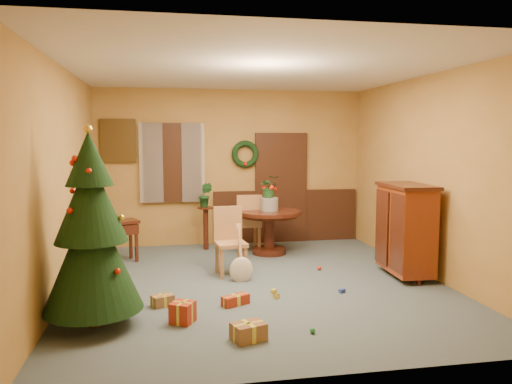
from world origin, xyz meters
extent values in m
plane|color=#374750|center=(0.00, 0.00, 0.00)|extent=(5.50, 5.50, 0.00)
plane|color=silver|center=(0.00, 0.00, 2.90)|extent=(5.50, 5.50, 0.00)
plane|color=olive|center=(0.00, 2.75, 1.45)|extent=(5.00, 0.00, 5.00)
plane|color=olive|center=(0.00, -2.75, 1.45)|extent=(5.00, 0.00, 5.00)
plane|color=olive|center=(-2.50, 0.00, 1.45)|extent=(0.00, 5.50, 5.50)
plane|color=olive|center=(2.50, 0.00, 1.45)|extent=(0.00, 5.50, 5.50)
cube|color=black|center=(1.05, 2.71, 0.50)|extent=(2.80, 0.06, 1.00)
cube|color=black|center=(0.95, 2.70, 1.05)|extent=(1.00, 0.08, 2.10)
cube|color=white|center=(0.95, 2.73, 1.00)|extent=(0.80, 0.03, 1.90)
cube|color=black|center=(-1.10, 2.70, 1.55)|extent=(1.05, 0.08, 1.45)
cube|color=white|center=(-1.10, 2.73, 1.55)|extent=(0.88, 0.03, 1.25)
cube|color=white|center=(-1.48, 2.65, 1.55)|extent=(0.42, 0.02, 1.45)
cube|color=white|center=(-0.72, 2.65, 1.55)|extent=(0.42, 0.02, 1.45)
torus|color=black|center=(0.25, 2.67, 1.70)|extent=(0.51, 0.11, 0.51)
cube|color=#4C3819|center=(-2.05, 2.71, 1.95)|extent=(0.62, 0.05, 0.78)
cube|color=gray|center=(-2.05, 2.74, 1.95)|extent=(0.48, 0.02, 0.62)
cylinder|color=black|center=(0.52, 1.75, 0.73)|extent=(1.10, 1.10, 0.06)
cylinder|color=black|center=(0.52, 1.75, 0.67)|extent=(0.98, 0.98, 0.04)
cylinder|color=black|center=(0.52, 1.75, 0.37)|extent=(0.18, 0.18, 0.61)
cylinder|color=black|center=(0.52, 1.75, 0.05)|extent=(0.59, 0.59, 0.10)
cylinder|color=slate|center=(0.52, 1.75, 0.87)|extent=(0.30, 0.30, 0.22)
imported|color=#1E4C23|center=(0.52, 1.75, 1.17)|extent=(0.35, 0.30, 0.38)
cube|color=olive|center=(-0.31, 0.51, 0.46)|extent=(0.47, 0.47, 0.05)
cube|color=olive|center=(-0.33, 0.70, 0.74)|extent=(0.43, 0.08, 0.51)
cube|color=olive|center=(-0.16, 0.70, 0.22)|extent=(0.05, 0.05, 0.44)
cube|color=olive|center=(-0.50, 0.67, 0.22)|extent=(0.05, 0.05, 0.44)
cube|color=olive|center=(-0.12, 0.36, 0.22)|extent=(0.05, 0.05, 0.44)
cube|color=olive|center=(-0.47, 0.32, 0.22)|extent=(0.05, 0.05, 0.44)
cube|color=olive|center=(0.19, 2.06, 0.47)|extent=(0.45, 0.45, 0.05)
cube|color=olive|center=(0.19, 1.86, 0.76)|extent=(0.44, 0.05, 0.53)
cube|color=olive|center=(0.01, 1.88, 0.23)|extent=(0.05, 0.05, 0.45)
cube|color=olive|center=(0.37, 1.89, 0.23)|extent=(0.05, 0.05, 0.45)
cube|color=olive|center=(0.00, 2.24, 0.23)|extent=(0.05, 0.05, 0.45)
cube|color=olive|center=(0.36, 2.25, 0.23)|extent=(0.05, 0.05, 0.45)
cylinder|color=black|center=(-0.53, 2.28, 0.37)|extent=(0.09, 0.09, 0.75)
cylinder|color=black|center=(-0.53, 2.28, 0.76)|extent=(0.30, 0.30, 0.03)
imported|color=#19471E|center=(-0.53, 2.28, 0.99)|extent=(0.30, 0.27, 0.44)
cylinder|color=#382111|center=(-2.00, -1.23, 0.11)|extent=(0.13, 0.13, 0.23)
cone|color=black|center=(-2.00, -1.23, 0.80)|extent=(1.03, 1.03, 1.22)
cone|color=black|center=(-2.00, -1.23, 1.36)|extent=(0.75, 0.75, 0.89)
cone|color=black|center=(-2.00, -1.23, 1.78)|extent=(0.49, 0.49, 0.56)
sphere|color=gold|center=(-2.00, -1.23, 2.08)|extent=(0.09, 0.09, 0.09)
cube|color=black|center=(-2.06, 1.57, 0.65)|extent=(0.85, 0.65, 0.04)
cube|color=black|center=(-2.06, 1.57, 0.54)|extent=(0.79, 0.60, 0.16)
cube|color=black|center=(-2.39, 1.57, 0.31)|extent=(0.15, 0.26, 0.63)
cube|color=black|center=(-1.74, 1.57, 0.31)|extent=(0.15, 0.26, 0.63)
cube|color=#61200B|center=(2.15, -0.02, 0.69)|extent=(0.54, 1.01, 1.23)
cube|color=black|center=(2.15, -0.02, 1.32)|extent=(0.60, 1.07, 0.05)
cylinder|color=black|center=(2.15, -0.44, 0.04)|extent=(0.07, 0.07, 0.09)
cylinder|color=black|center=(2.15, 0.39, 0.04)|extent=(0.07, 0.07, 0.09)
cube|color=brown|center=(-0.45, -1.88, 0.08)|extent=(0.37, 0.32, 0.17)
cube|color=gold|center=(-0.45, -1.88, 0.08)|extent=(0.32, 0.13, 0.17)
cube|color=gold|center=(-0.45, -1.88, 0.08)|extent=(0.12, 0.24, 0.17)
cube|color=#9D2C15|center=(-1.08, -1.29, 0.11)|extent=(0.31, 0.31, 0.23)
cube|color=gold|center=(-1.08, -1.29, 0.11)|extent=(0.22, 0.14, 0.23)
cube|color=gold|center=(-1.08, -1.29, 0.11)|extent=(0.14, 0.22, 0.23)
cube|color=brown|center=(-1.30, -0.70, 0.07)|extent=(0.29, 0.25, 0.13)
cube|color=gold|center=(-1.30, -0.70, 0.07)|extent=(0.24, 0.12, 0.13)
cube|color=gold|center=(-1.30, -0.70, 0.07)|extent=(0.10, 0.17, 0.13)
cube|color=#9D2C15|center=(-0.43, -0.82, 0.06)|extent=(0.36, 0.28, 0.12)
cube|color=gold|center=(-0.43, -0.82, 0.06)|extent=(0.31, 0.18, 0.12)
cube|color=gold|center=(-0.43, -0.82, 0.06)|extent=(0.11, 0.15, 0.12)
cube|color=#233A98|center=(0.99, -0.60, 0.03)|extent=(0.09, 0.08, 0.05)
sphere|color=#217C35|center=(0.22, -1.84, 0.03)|extent=(0.06, 0.06, 0.06)
cube|color=gold|center=(0.12, -0.45, 0.03)|extent=(0.09, 0.09, 0.05)
sphere|color=red|center=(1.04, 0.53, 0.03)|extent=(0.06, 0.06, 0.06)
cube|color=gold|center=(0.10, -0.67, 0.03)|extent=(0.09, 0.09, 0.05)
camera|label=1|loc=(-1.24, -6.57, 1.98)|focal=35.00mm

